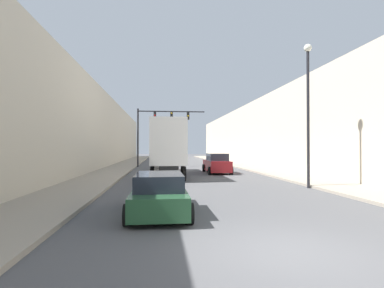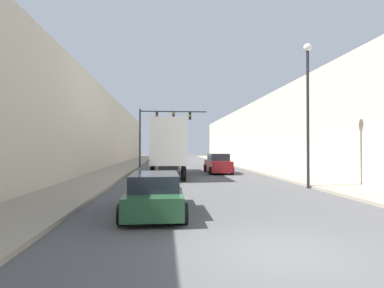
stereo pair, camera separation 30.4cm
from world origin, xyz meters
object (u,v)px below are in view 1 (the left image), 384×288
(sedan_car, at_px, (159,194))
(suv_car, at_px, (217,164))
(traffic_signal_gantry, at_px, (156,125))
(street_lamp, at_px, (308,98))
(semi_truck, at_px, (167,147))

(sedan_car, distance_m, suv_car, 16.72)
(sedan_car, height_order, traffic_signal_gantry, traffic_signal_gantry)
(sedan_car, relative_size, street_lamp, 0.57)
(suv_car, xyz_separation_m, street_lamp, (3.31, -10.36, 4.28))
(suv_car, bearing_deg, traffic_signal_gantry, 120.60)
(semi_truck, distance_m, suv_car, 4.95)
(traffic_signal_gantry, bearing_deg, semi_truck, -84.48)
(sedan_car, xyz_separation_m, street_lamp, (8.38, 5.57, 4.45))
(semi_truck, height_order, suv_car, semi_truck)
(semi_truck, height_order, street_lamp, street_lamp)
(traffic_signal_gantry, bearing_deg, sedan_car, -88.92)
(traffic_signal_gantry, distance_m, street_lamp, 21.64)
(semi_truck, distance_m, street_lamp, 12.24)
(suv_car, height_order, street_lamp, street_lamp)
(semi_truck, xyz_separation_m, suv_car, (4.51, 1.36, -1.51))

